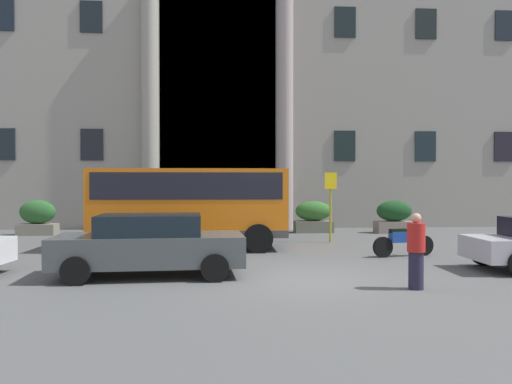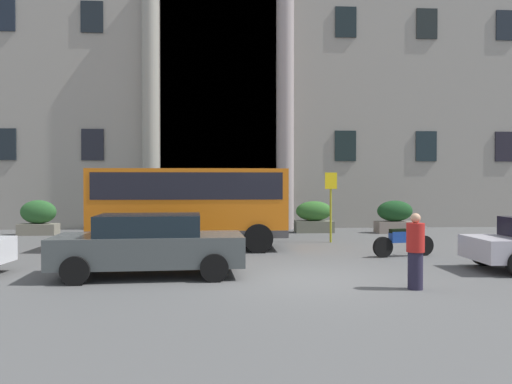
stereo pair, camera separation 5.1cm
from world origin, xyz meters
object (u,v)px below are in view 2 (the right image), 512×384
at_px(hedge_planter_entrance_left, 118,218).
at_px(pedestrian_child_trailing, 415,251).
at_px(motorcycle_near_kerb, 402,241).
at_px(bus_stop_sign, 331,199).
at_px(hedge_planter_west, 395,217).
at_px(motorcycle_far_end, 135,243).
at_px(hedge_planter_far_west, 314,217).
at_px(hedge_planter_east, 195,218).
at_px(parked_coupe_end, 149,244).
at_px(orange_minibus, 190,201).
at_px(hedge_planter_far_east, 38,218).

bearing_deg(hedge_planter_entrance_left, pedestrian_child_trailing, -54.20).
relative_size(motorcycle_near_kerb, pedestrian_child_trailing, 1.26).
distance_m(bus_stop_sign, hedge_planter_west, 4.96).
distance_m(motorcycle_far_end, pedestrian_child_trailing, 7.89).
bearing_deg(bus_stop_sign, motorcycle_near_kerb, -70.09).
bearing_deg(hedge_planter_far_west, hedge_planter_west, -7.09).
distance_m(hedge_planter_east, hedge_planter_far_west, 5.21).
bearing_deg(parked_coupe_end, motorcycle_far_end, 102.90).
xyz_separation_m(orange_minibus, hedge_planter_far_west, (5.06, 5.30, -0.91)).
height_order(orange_minibus, pedestrian_child_trailing, orange_minibus).
bearing_deg(hedge_planter_east, pedestrian_child_trailing, -65.89).
distance_m(hedge_planter_entrance_left, parked_coupe_end, 10.08).
bearing_deg(pedestrian_child_trailing, hedge_planter_east, 179.24).
bearing_deg(orange_minibus, pedestrian_child_trailing, -53.07).
relative_size(orange_minibus, motorcycle_far_end, 3.04).
bearing_deg(motorcycle_near_kerb, bus_stop_sign, 97.51).
relative_size(bus_stop_sign, hedge_planter_far_west, 1.53).
relative_size(hedge_planter_entrance_left, hedge_planter_far_west, 0.94).
xyz_separation_m(orange_minibus, hedge_planter_entrance_left, (-3.34, 4.84, -0.87)).
distance_m(hedge_planter_west, motorcycle_near_kerb, 7.39).
distance_m(orange_minibus, motorcycle_near_kerb, 6.80).
bearing_deg(bus_stop_sign, orange_minibus, -163.15).
height_order(hedge_planter_east, hedge_planter_west, hedge_planter_east).
distance_m(hedge_planter_west, motorcycle_far_end, 12.17).
height_order(hedge_planter_far_west, motorcycle_far_end, hedge_planter_far_west).
xyz_separation_m(orange_minibus, pedestrian_child_trailing, (4.98, -6.70, -0.80)).
relative_size(hedge_planter_entrance_left, motorcycle_far_end, 0.76).
distance_m(hedge_planter_far_west, parked_coupe_end, 11.64).
xyz_separation_m(hedge_planter_entrance_left, hedge_planter_far_east, (-3.32, 0.14, 0.01)).
bearing_deg(motorcycle_far_end, orange_minibus, 59.39).
xyz_separation_m(hedge_planter_east, hedge_planter_far_east, (-6.55, 0.29, 0.01)).
bearing_deg(hedge_planter_west, motorcycle_far_end, -145.07).
xyz_separation_m(hedge_planter_entrance_left, pedestrian_child_trailing, (8.32, -11.54, 0.07)).
bearing_deg(bus_stop_sign, hedge_planter_east, 148.24).
height_order(orange_minibus, hedge_planter_far_east, orange_minibus).
distance_m(hedge_planter_far_west, hedge_planter_far_east, 11.73).
bearing_deg(hedge_planter_west, bus_stop_sign, -136.64).
relative_size(bus_stop_sign, pedestrian_child_trailing, 1.65).
height_order(orange_minibus, motorcycle_far_end, orange_minibus).
relative_size(hedge_planter_far_east, pedestrian_child_trailing, 1.00).
relative_size(hedge_planter_east, motorcycle_near_kerb, 1.02).
bearing_deg(motorcycle_near_kerb, parked_coupe_end, -171.38).
height_order(hedge_planter_entrance_left, hedge_planter_far_west, hedge_planter_entrance_left).
distance_m(hedge_planter_entrance_left, hedge_planter_far_east, 3.33).
distance_m(hedge_planter_far_east, pedestrian_child_trailing, 16.49).
xyz_separation_m(bus_stop_sign, pedestrian_child_trailing, (-0.02, -8.22, -0.81)).
relative_size(orange_minibus, hedge_planter_far_east, 4.06).
height_order(motorcycle_near_kerb, motorcycle_far_end, same).
bearing_deg(hedge_planter_entrance_left, hedge_planter_far_east, 177.65).
xyz_separation_m(motorcycle_near_kerb, pedestrian_child_trailing, (-1.36, -4.51, 0.31)).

